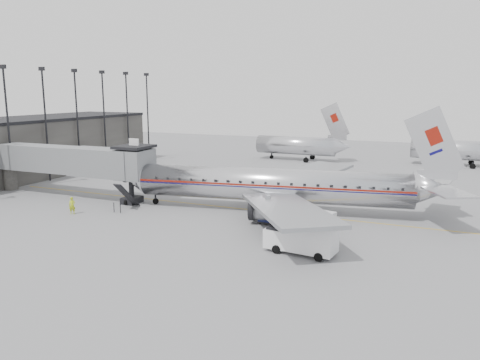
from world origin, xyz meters
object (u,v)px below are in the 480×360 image
object	(u,v)px
airliner	(279,185)
ramp_worker	(72,206)
baggage_cart_white	(323,220)
service_van	(302,237)
baggage_cart_navy	(271,214)

from	to	relation	value
airliner	ramp_worker	xyz separation A→B (m)	(-18.68, -9.05, -1.87)
baggage_cart_white	ramp_worker	distance (m)	24.76
service_van	baggage_cart_white	world-z (taller)	service_van
baggage_cart_navy	ramp_worker	xyz separation A→B (m)	(-19.47, -4.59, -0.05)
service_van	ramp_worker	world-z (taller)	service_van
ramp_worker	baggage_cart_navy	bearing A→B (deg)	-18.80
service_van	baggage_cart_white	distance (m)	6.79
baggage_cart_navy	baggage_cart_white	world-z (taller)	baggage_cart_navy
baggage_cart_white	baggage_cart_navy	bearing A→B (deg)	-165.27
baggage_cart_navy	baggage_cart_white	size ratio (longest dim) A/B	0.95
airliner	baggage_cart_white	distance (m)	7.44
service_van	baggage_cart_white	bearing A→B (deg)	96.50
ramp_worker	baggage_cart_white	bearing A→B (deg)	-21.38
airliner	service_van	world-z (taller)	airliner
baggage_cart_white	ramp_worker	bearing A→B (deg)	-154.59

